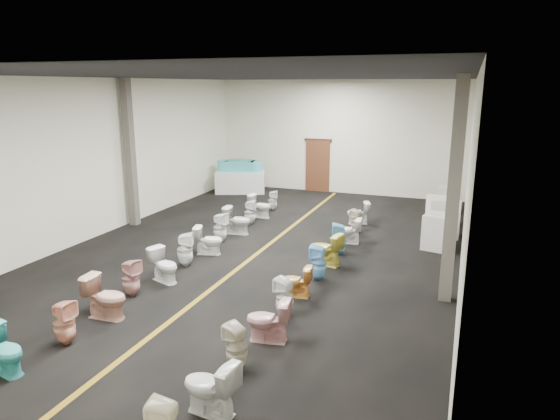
# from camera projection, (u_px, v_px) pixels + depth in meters

# --- Properties ---
(floor) EXTENTS (16.00, 16.00, 0.00)m
(floor) POSITION_uv_depth(u_px,v_px,m) (261.00, 251.00, 13.28)
(floor) COLOR black
(floor) RESTS_ON ground
(ceiling) EXTENTS (16.00, 16.00, 0.00)m
(ceiling) POSITION_uv_depth(u_px,v_px,m) (259.00, 76.00, 12.18)
(ceiling) COLOR black
(ceiling) RESTS_ON ground
(wall_back) EXTENTS (10.00, 0.00, 10.00)m
(wall_back) POSITION_uv_depth(u_px,v_px,m) (338.00, 137.00, 19.99)
(wall_back) COLOR beige
(wall_back) RESTS_ON ground
(wall_left) EXTENTS (0.00, 16.00, 16.00)m
(wall_left) POSITION_uv_depth(u_px,v_px,m) (101.00, 158.00, 14.45)
(wall_left) COLOR beige
(wall_left) RESTS_ON ground
(wall_right) EXTENTS (0.00, 16.00, 16.00)m
(wall_right) POSITION_uv_depth(u_px,v_px,m) (468.00, 180.00, 11.01)
(wall_right) COLOR beige
(wall_right) RESTS_ON ground
(aisle_stripe) EXTENTS (0.12, 15.60, 0.01)m
(aisle_stripe) POSITION_uv_depth(u_px,v_px,m) (261.00, 251.00, 13.28)
(aisle_stripe) COLOR #8D6714
(aisle_stripe) RESTS_ON floor
(back_door) EXTENTS (1.00, 0.10, 2.10)m
(back_door) POSITION_uv_depth(u_px,v_px,m) (318.00, 166.00, 20.50)
(back_door) COLOR #562D19
(back_door) RESTS_ON floor
(door_frame) EXTENTS (1.15, 0.08, 0.10)m
(door_frame) POSITION_uv_depth(u_px,v_px,m) (318.00, 140.00, 20.25)
(door_frame) COLOR #331C11
(door_frame) RESTS_ON back_door
(column_left) EXTENTS (0.25, 0.25, 4.50)m
(column_left) POSITION_uv_depth(u_px,v_px,m) (130.00, 154.00, 15.27)
(column_left) COLOR #59544C
(column_left) RESTS_ON floor
(column_right) EXTENTS (0.25, 0.25, 4.50)m
(column_right) POSITION_uv_depth(u_px,v_px,m) (454.00, 193.00, 9.74)
(column_right) COLOR #59544C
(column_right) RESTS_ON floor
(display_table) EXTENTS (2.20, 1.65, 0.88)m
(display_table) POSITION_uv_depth(u_px,v_px,m) (240.00, 182.00, 20.42)
(display_table) COLOR white
(display_table) RESTS_ON floor
(bathtub) EXTENTS (1.84, 0.88, 0.55)m
(bathtub) POSITION_uv_depth(u_px,v_px,m) (240.00, 166.00, 20.27)
(bathtub) COLOR #45C0C9
(bathtub) RESTS_ON display_table
(appliance_crate_a) EXTENTS (0.88, 0.88, 0.95)m
(appliance_crate_a) POSITION_uv_depth(u_px,v_px,m) (439.00, 232.00, 13.34)
(appliance_crate_a) COLOR silver
(appliance_crate_a) RESTS_ON floor
(appliance_crate_b) EXTENTS (1.00, 1.00, 1.14)m
(appliance_crate_b) POSITION_uv_depth(u_px,v_px,m) (442.00, 217.00, 14.48)
(appliance_crate_b) COLOR white
(appliance_crate_b) RESTS_ON floor
(appliance_crate_c) EXTENTS (0.71, 0.71, 0.75)m
(appliance_crate_c) POSITION_uv_depth(u_px,v_px,m) (444.00, 212.00, 15.80)
(appliance_crate_c) COLOR white
(appliance_crate_c) RESTS_ON floor
(appliance_crate_d) EXTENTS (0.73, 0.73, 0.88)m
(appliance_crate_d) POSITION_uv_depth(u_px,v_px,m) (447.00, 200.00, 17.24)
(appliance_crate_d) COLOR silver
(appliance_crate_d) RESTS_ON floor
(toilet_left_0) EXTENTS (0.80, 0.55, 0.75)m
(toilet_left_0) POSITION_uv_depth(u_px,v_px,m) (4.00, 350.00, 7.59)
(toilet_left_0) COLOR #3DB5B1
(toilet_left_0) RESTS_ON floor
(toilet_left_1) EXTENTS (0.40, 0.39, 0.79)m
(toilet_left_1) POSITION_uv_depth(u_px,v_px,m) (64.00, 322.00, 8.43)
(toilet_left_1) COLOR #EEA285
(toilet_left_1) RESTS_ON floor
(toilet_left_2) EXTENTS (0.85, 0.52, 0.84)m
(toilet_left_2) POSITION_uv_depth(u_px,v_px,m) (106.00, 297.00, 9.38)
(toilet_left_2) COLOR tan
(toilet_left_2) RESTS_ON floor
(toilet_left_3) EXTENTS (0.42, 0.42, 0.81)m
(toilet_left_3) POSITION_uv_depth(u_px,v_px,m) (131.00, 278.00, 10.35)
(toilet_left_3) COLOR #D3968F
(toilet_left_3) RESTS_ON floor
(toilet_left_4) EXTENTS (0.85, 0.65, 0.77)m
(toilet_left_4) POSITION_uv_depth(u_px,v_px,m) (164.00, 265.00, 11.14)
(toilet_left_4) COLOR white
(toilet_left_4) RESTS_ON floor
(toilet_left_5) EXTENTS (0.49, 0.49, 0.83)m
(toilet_left_5) POSITION_uv_depth(u_px,v_px,m) (185.00, 250.00, 12.09)
(toilet_left_5) COLOR white
(toilet_left_5) RESTS_ON floor
(toilet_left_6) EXTENTS (0.81, 0.59, 0.75)m
(toilet_left_6) POSITION_uv_depth(u_px,v_px,m) (209.00, 240.00, 12.96)
(toilet_left_6) COLOR white
(toilet_left_6) RESTS_ON floor
(toilet_left_7) EXTENTS (0.40, 0.39, 0.84)m
(toilet_left_7) POSITION_uv_depth(u_px,v_px,m) (220.00, 228.00, 13.94)
(toilet_left_7) COLOR white
(toilet_left_7) RESTS_ON floor
(toilet_left_8) EXTENTS (0.83, 0.52, 0.81)m
(toilet_left_8) POSITION_uv_depth(u_px,v_px,m) (237.00, 220.00, 14.72)
(toilet_left_8) COLOR silver
(toilet_left_8) RESTS_ON floor
(toilet_left_9) EXTENTS (0.43, 0.42, 0.79)m
(toilet_left_9) POSITION_uv_depth(u_px,v_px,m) (250.00, 212.00, 15.70)
(toilet_left_9) COLOR white
(toilet_left_9) RESTS_ON floor
(toilet_left_10) EXTENTS (0.77, 0.44, 0.78)m
(toilet_left_10) POSITION_uv_depth(u_px,v_px,m) (260.00, 206.00, 16.55)
(toilet_left_10) COLOR white
(toilet_left_10) RESTS_ON floor
(toilet_left_11) EXTENTS (0.39, 0.39, 0.71)m
(toilet_left_11) POSITION_uv_depth(u_px,v_px,m) (273.00, 201.00, 17.48)
(toilet_left_11) COLOR silver
(toilet_left_11) RESTS_ON floor
(toilet_right_1) EXTENTS (0.83, 0.53, 0.80)m
(toilet_right_1) POSITION_uv_depth(u_px,v_px,m) (210.00, 387.00, 6.61)
(toilet_right_1) COLOR silver
(toilet_right_1) RESTS_ON floor
(toilet_right_2) EXTENTS (0.45, 0.45, 0.76)m
(toilet_right_2) POSITION_uv_depth(u_px,v_px,m) (237.00, 347.00, 7.67)
(toilet_right_2) COLOR beige
(toilet_right_2) RESTS_ON floor
(toilet_right_3) EXTENTS (0.82, 0.54, 0.77)m
(toilet_right_3) POSITION_uv_depth(u_px,v_px,m) (268.00, 320.00, 8.52)
(toilet_right_3) COLOR #DFA0A3
(toilet_right_3) RESTS_ON floor
(toilet_right_4) EXTENTS (0.43, 0.42, 0.76)m
(toilet_right_4) POSITION_uv_depth(u_px,v_px,m) (285.00, 297.00, 9.47)
(toilet_right_4) COLOR silver
(toilet_right_4) RESTS_ON floor
(toilet_right_5) EXTENTS (0.70, 0.46, 0.67)m
(toilet_right_5) POSITION_uv_depth(u_px,v_px,m) (296.00, 281.00, 10.34)
(toilet_right_5) COLOR gold
(toilet_right_5) RESTS_ON floor
(toilet_right_6) EXTENTS (0.40, 0.39, 0.81)m
(toilet_right_6) POSITION_uv_depth(u_px,v_px,m) (318.00, 263.00, 11.24)
(toilet_right_6) COLOR #7DC3F0
(toilet_right_6) RESTS_ON floor
(toilet_right_7) EXTENTS (0.89, 0.62, 0.83)m
(toilet_right_7) POSITION_uv_depth(u_px,v_px,m) (326.00, 249.00, 12.14)
(toilet_right_7) COLOR gold
(toilet_right_7) RESTS_ON floor
(toilet_right_8) EXTENTS (0.46, 0.45, 0.83)m
(toilet_right_8) POSITION_uv_depth(u_px,v_px,m) (339.00, 239.00, 12.95)
(toilet_right_8) COLOR #76C1E6
(toilet_right_8) RESTS_ON floor
(toilet_right_9) EXTENTS (0.74, 0.46, 0.72)m
(toilet_right_9) POSITION_uv_depth(u_px,v_px,m) (349.00, 231.00, 13.85)
(toilet_right_9) COLOR white
(toilet_right_9) RESTS_ON floor
(toilet_right_10) EXTENTS (0.42, 0.42, 0.71)m
(toilet_right_10) POSITION_uv_depth(u_px,v_px,m) (356.00, 221.00, 14.84)
(toilet_right_10) COLOR beige
(toilet_right_10) RESTS_ON floor
(toilet_right_11) EXTENTS (0.80, 0.64, 0.71)m
(toilet_right_11) POSITION_uv_depth(u_px,v_px,m) (358.00, 213.00, 15.78)
(toilet_right_11) COLOR white
(toilet_right_11) RESTS_ON floor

